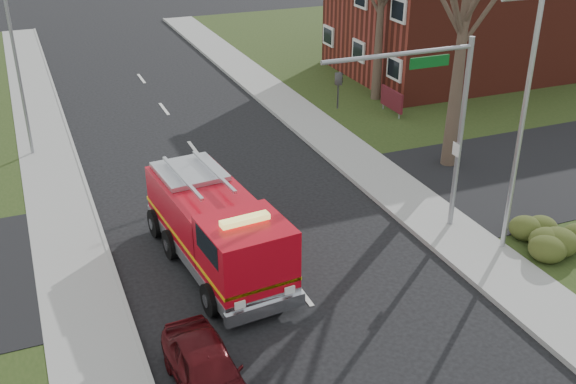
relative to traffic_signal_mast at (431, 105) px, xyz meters
name	(u,v)px	position (x,y,z in m)	size (l,w,h in m)	color
ground	(299,288)	(-5.21, -1.50, -4.71)	(120.00, 120.00, 0.00)	black
sidewalk_right	(468,247)	(0.99, -1.50, -4.63)	(2.40, 80.00, 0.15)	gray
sidewalk_left	(90,335)	(-11.41, -1.50, -4.63)	(2.40, 80.00, 0.15)	gray
brick_building	(472,11)	(13.79, 16.50, -1.05)	(15.40, 10.40, 7.25)	maroon
health_center_sign	(392,100)	(5.29, 11.00, -3.83)	(0.12, 2.00, 1.40)	#53131C
hedge_corner	(557,231)	(3.79, -2.50, -4.13)	(2.80, 2.00, 0.90)	#323E16
traffic_signal_mast	(431,105)	(0.00, 0.00, 0.00)	(5.29, 0.18, 6.80)	gray
streetlight_pole	(521,122)	(1.93, -2.00, -0.16)	(1.48, 0.16, 8.40)	#B7BABF
utility_pole_far	(20,79)	(-12.01, 12.50, -1.21)	(0.14, 0.14, 7.00)	gray
fire_engine	(217,231)	(-7.07, 0.66, -3.43)	(3.20, 7.19, 2.82)	#B50816
parked_car_maroon	(207,370)	(-9.01, -4.72, -4.06)	(1.53, 3.80, 1.29)	#420A0D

